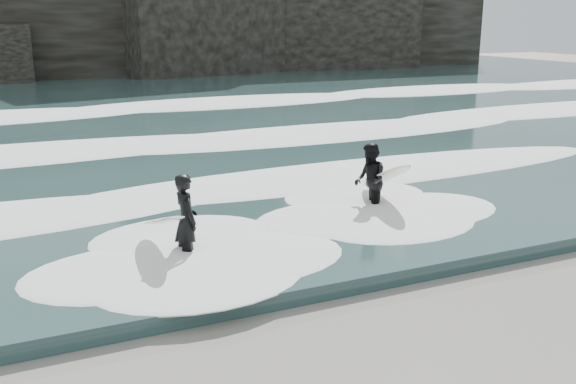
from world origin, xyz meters
name	(u,v)px	position (x,y,z in m)	size (l,w,h in m)	color
ground	(505,381)	(0.00, 0.00, 0.00)	(120.00, 120.00, 0.00)	#876657
sea	(111,102)	(0.00, 29.00, 0.15)	(90.00, 52.00, 0.30)	#253E3E
headland	(67,9)	(0.00, 46.00, 5.00)	(70.00, 9.00, 10.00)	black
foam_near	(249,186)	(0.00, 9.00, 0.40)	(60.00, 3.20, 0.20)	white
foam_mid	(175,138)	(0.00, 16.00, 0.42)	(60.00, 4.00, 0.24)	white
foam_far	(125,106)	(0.00, 25.00, 0.45)	(60.00, 4.80, 0.30)	white
surfer_left	(182,220)	(-2.63, 5.50, 0.88)	(0.96, 1.89, 1.74)	black
surfer_right	(372,180)	(2.11, 6.65, 0.87)	(1.33, 2.24, 1.72)	black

